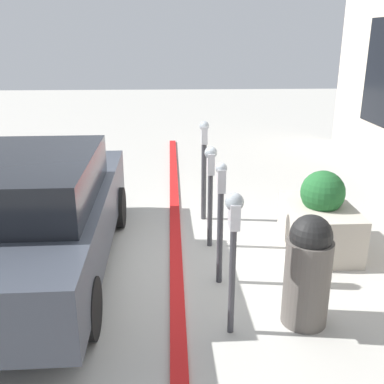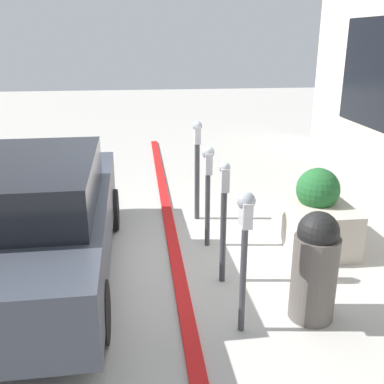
% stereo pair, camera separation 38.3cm
% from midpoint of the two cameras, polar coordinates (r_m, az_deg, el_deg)
% --- Properties ---
extents(ground_plane, '(40.00, 40.00, 0.00)m').
position_cam_midpoint_polar(ground_plane, '(5.90, 0.62, -8.76)').
color(ground_plane, '#ADAAA3').
extents(curb_strip, '(13.95, 0.16, 0.04)m').
position_cam_midpoint_polar(curb_strip, '(5.89, -0.16, -8.60)').
color(curb_strip, red).
rests_on(curb_strip, ground_plane).
extents(parking_meter_nearest, '(0.20, 0.17, 1.45)m').
position_cam_midpoint_polar(parking_meter_nearest, '(4.14, 7.96, -5.14)').
color(parking_meter_nearest, '#38383D').
rests_on(parking_meter_nearest, ground_plane).
extents(parking_meter_second, '(0.15, 0.13, 1.47)m').
position_cam_midpoint_polar(parking_meter_second, '(5.06, 5.82, -1.98)').
color(parking_meter_second, '#38383D').
rests_on(parking_meter_second, ground_plane).
extents(parking_meter_middle, '(0.20, 0.17, 1.42)m').
position_cam_midpoint_polar(parking_meter_middle, '(5.96, 4.20, 1.95)').
color(parking_meter_middle, '#38383D').
rests_on(parking_meter_middle, ground_plane).
extents(parking_meter_fourth, '(0.17, 0.15, 1.57)m').
position_cam_midpoint_polar(parking_meter_fourth, '(6.89, 3.13, 4.38)').
color(parking_meter_fourth, '#38383D').
rests_on(parking_meter_fourth, ground_plane).
extents(planter_box, '(1.25, 0.84, 1.11)m').
position_cam_midpoint_polar(planter_box, '(6.33, 17.62, -3.41)').
color(planter_box, '#B2A899').
rests_on(planter_box, ground_plane).
extents(parked_car_front, '(4.35, 1.94, 1.50)m').
position_cam_midpoint_polar(parked_car_front, '(5.59, -18.18, -2.64)').
color(parked_car_front, '#383D47').
rests_on(parked_car_front, ground_plane).
extents(trash_bin, '(0.46, 0.46, 1.17)m').
position_cam_midpoint_polar(trash_bin, '(4.67, 16.81, -9.52)').
color(trash_bin, '#514C47').
rests_on(trash_bin, ground_plane).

